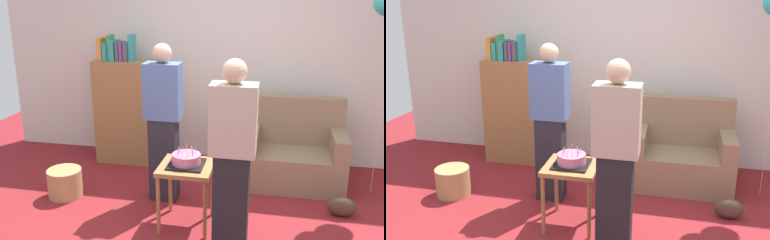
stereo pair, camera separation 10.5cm
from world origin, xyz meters
The scene contains 10 objects.
ground_plane centered at (0.00, 0.00, 0.00)m, with size 8.00×8.00×0.00m, color maroon.
wall_back centered at (0.00, 2.05, 1.35)m, with size 6.00×0.10×2.70m, color silver.
couch centered at (0.81, 1.40, 0.34)m, with size 1.10×0.70×0.96m.
bookshelf centered at (-1.23, 1.64, 0.69)m, with size 0.80×0.36×1.61m.
side_table centered at (-0.17, 0.24, 0.51)m, with size 0.48×0.48×0.60m.
birthday_cake centered at (-0.17, 0.24, 0.65)m, with size 0.32×0.32×0.17m.
person_blowing_candles centered at (-0.51, 0.72, 0.83)m, with size 0.36×0.22×1.63m.
person_holding_cake centered at (0.28, -0.11, 0.83)m, with size 0.36×0.22×1.63m.
wicker_basket centered at (-1.56, 0.54, 0.15)m, with size 0.36×0.36×0.30m, color #A88451.
handbag centered at (1.28, 0.70, 0.10)m, with size 0.28×0.14×0.20m, color #473328.
Camera 2 is at (0.70, -3.14, 2.09)m, focal length 39.19 mm.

